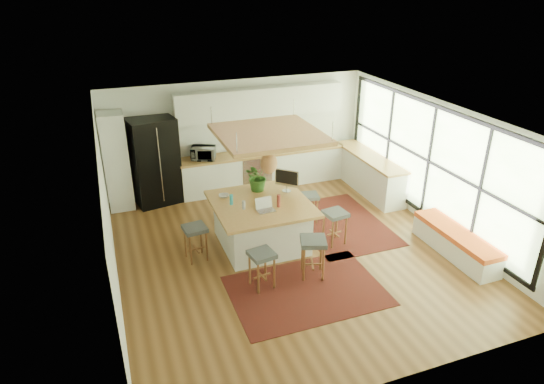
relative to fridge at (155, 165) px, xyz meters
name	(u,v)px	position (x,y,z in m)	size (l,w,h in m)	color
floor	(290,251)	(2.11, -3.20, -0.93)	(7.00, 7.00, 0.00)	brown
ceiling	(293,118)	(2.11, -3.20, 1.78)	(7.00, 7.00, 0.00)	white
wall_back	(238,134)	(2.11, 0.30, 0.42)	(6.50, 6.50, 0.00)	white
wall_front	(401,300)	(2.11, -6.70, 0.42)	(6.50, 6.50, 0.00)	white
wall_left	(108,217)	(-1.14, -3.20, 0.42)	(7.00, 7.00, 0.00)	white
wall_right	(437,166)	(5.36, -3.20, 0.42)	(7.00, 7.00, 0.00)	white
window_wall	(436,164)	(5.33, -3.20, 0.47)	(0.10, 6.20, 2.60)	black
pantry	(116,162)	(-0.84, -0.02, 0.20)	(0.55, 0.60, 2.25)	silver
back_counter_base	(263,170)	(2.66, -0.02, -0.49)	(4.20, 0.60, 0.88)	silver
back_counter_top	(263,153)	(2.66, -0.02, -0.03)	(4.24, 0.64, 0.05)	#A4733A
backsplash	(259,132)	(2.66, 0.28, 0.43)	(4.20, 0.02, 0.80)	white
upper_cabinets	(261,102)	(2.66, 0.12, 1.22)	(4.20, 0.34, 0.70)	silver
range	(254,169)	(2.41, -0.02, -0.43)	(0.76, 0.62, 1.00)	#A5A5AA
right_counter_base	(369,174)	(5.04, -1.20, -0.49)	(0.60, 2.50, 0.88)	silver
right_counter_top	(371,157)	(5.04, -1.20, -0.03)	(0.64, 2.54, 0.05)	#A4733A
window_bench	(455,243)	(5.06, -4.40, -0.68)	(0.52, 2.00, 0.50)	silver
ceiling_panel	(269,148)	(1.81, -2.80, 1.12)	(1.86, 1.86, 0.80)	#A4733A
rug_near	(306,291)	(1.89, -4.49, -0.92)	(2.60, 1.80, 0.01)	black
rug_right	(339,224)	(3.54, -2.54, -0.92)	(1.80, 2.60, 0.01)	black
fridge	(155,165)	(0.00, 0.00, 0.00)	(1.02, 0.80, 2.05)	black
island	(261,223)	(1.67, -2.73, -0.46)	(1.85, 1.85, 0.93)	#A4733A
stool_near_left	(262,269)	(1.21, -4.09, -0.57)	(0.41, 0.41, 0.69)	#3E4244
stool_near_right	(313,258)	(2.17, -4.09, -0.57)	(0.45, 0.45, 0.75)	#3E4244
stool_right_front	(335,227)	(3.06, -3.21, -0.57)	(0.42, 0.42, 0.71)	#3E4244
stool_right_back	(309,206)	(2.98, -2.16, -0.57)	(0.38, 0.38, 0.64)	#3E4244
stool_left_side	(196,243)	(0.33, -2.82, -0.57)	(0.41, 0.41, 0.70)	#3E4244
laptop	(266,205)	(1.64, -3.11, 0.12)	(0.33, 0.35, 0.25)	#A5A5AA
monitor	(287,180)	(2.33, -2.42, 0.26)	(0.52, 0.18, 0.48)	#A5A5AA
microwave	(203,152)	(1.15, -0.02, 0.19)	(0.56, 0.31, 0.38)	#A5A5AA
island_plant	(258,179)	(1.81, -2.16, 0.24)	(0.55, 0.61, 0.48)	#1E4C19
island_bowl	(224,196)	(1.05, -2.25, 0.03)	(0.21, 0.21, 0.05)	white
island_bottle_0	(232,200)	(1.12, -2.63, 0.10)	(0.07, 0.07, 0.19)	#2FA9BC
island_bottle_1	(243,204)	(1.27, -2.88, 0.10)	(0.07, 0.07, 0.19)	#B9B8BE
island_bottle_2	(278,202)	(1.92, -3.03, 0.10)	(0.07, 0.07, 0.19)	#943731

